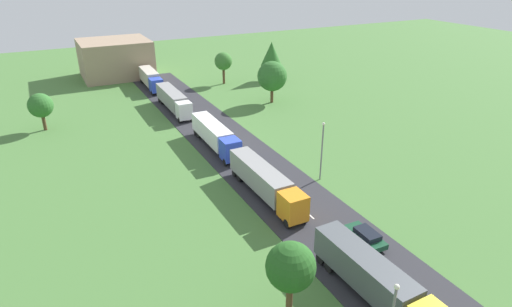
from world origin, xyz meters
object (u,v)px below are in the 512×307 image
truck_lead (375,279)px  tree_pine (223,61)px  lamppost_second (322,148)px  tree_oak (272,76)px  car_second (366,236)px  distant_building (116,58)px  truck_fifth (151,78)px  tree_elm (41,106)px  tree_maple (271,54)px  tree_birch (291,267)px  truck_second (265,181)px  truck_third (215,135)px  truck_fourth (173,100)px

truck_lead → tree_pine: 68.67m
lamppost_second → tree_oak: bearing=72.0°
car_second → distant_building: size_ratio=0.30×
car_second → distant_building: 78.73m
truck_fifth → tree_elm: (-21.78, -16.75, 2.03)m
lamppost_second → tree_maple: bearing=68.5°
tree_maple → tree_pine: size_ratio=1.24×
tree_birch → tree_pine: 69.21m
truck_fifth → tree_pine: bearing=-14.2°
truck_second → lamppost_second: size_ratio=1.90×
car_second → tree_oak: size_ratio=0.57×
distant_building → tree_birch: bearing=-91.8°
truck_third → tree_oak: tree_oak is taller
lamppost_second → tree_birch: lamppost_second is taller
truck_second → car_second: bearing=-69.7°
tree_oak → truck_fifth: bearing=131.5°
truck_fourth → car_second: bearing=-84.3°
car_second → truck_second: bearing=110.3°
truck_fourth → car_second: size_ratio=3.18×
truck_fourth → tree_oak: 19.06m
distant_building → car_second: bearing=-83.3°
truck_third → tree_elm: bearing=138.7°
truck_third → tree_pine: size_ratio=1.98×
tree_birch → car_second: bearing=22.6°
truck_fourth → tree_oak: bearing=-11.4°
truck_second → tree_elm: (-21.81, 35.34, 2.08)m
truck_fifth → tree_elm: 27.55m
truck_fifth → tree_oak: bearing=-48.5°
truck_lead → lamppost_second: (8.30, 19.41, 2.21)m
truck_third → car_second: (4.35, -28.37, -1.27)m
tree_elm → distant_building: 34.98m
truck_fourth → tree_birch: (-6.96, -52.39, 2.82)m
tree_oak → truck_second: bearing=-120.1°
truck_fifth → lamppost_second: 52.05m
truck_fourth → tree_birch: size_ratio=2.12×
truck_lead → tree_pine: (15.35, 66.87, 2.87)m
tree_elm → truck_second: bearing=-58.3°
tree_pine → tree_elm: tree_pine is taller
truck_third → truck_fourth: size_ratio=0.94×
tree_pine → tree_elm: bearing=-160.9°
tree_maple → distant_building: 36.54m
car_second → tree_oak: tree_oak is taller
truck_fifth → tree_birch: (-7.12, -69.33, 2.81)m
truck_fourth → tree_maple: tree_maple is taller
tree_oak → tree_elm: 40.25m
tree_oak → lamppost_second: bearing=-108.0°
truck_fourth → truck_fifth: bearing=89.4°
tree_maple → truck_lead: bearing=-112.0°
truck_fourth → lamppost_second: lamppost_second is taller
lamppost_second → truck_fifth: bearing=99.2°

